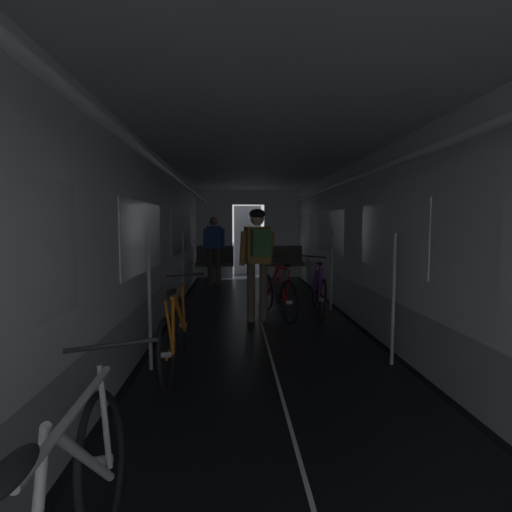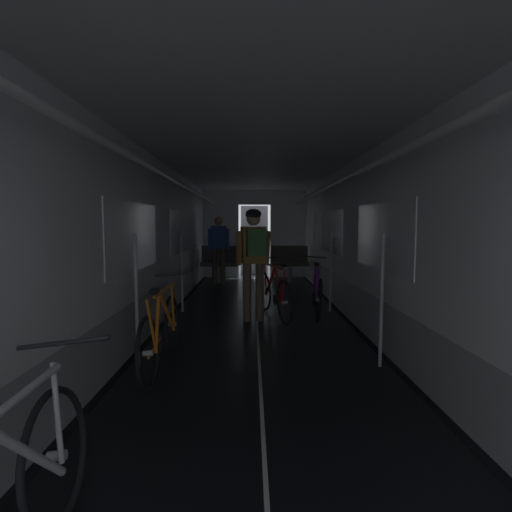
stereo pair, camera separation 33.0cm
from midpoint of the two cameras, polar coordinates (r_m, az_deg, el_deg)
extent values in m
cube|color=black|center=(5.42, -15.90, -11.44)|extent=(0.08, 11.50, 0.01)
cube|color=black|center=(5.54, 14.49, -11.04)|extent=(0.08, 11.50, 0.01)
cube|color=beige|center=(5.30, -0.52, -11.64)|extent=(0.03, 11.27, 0.00)
cube|color=#9EA0A5|center=(5.37, -17.02, -8.35)|extent=(0.12, 11.50, 0.60)
cube|color=white|center=(5.23, -17.35, 4.84)|extent=(0.12, 11.50, 1.85)
cube|color=white|center=(4.66, -18.23, 2.71)|extent=(0.02, 1.90, 0.80)
cube|color=white|center=(7.48, -12.55, 3.48)|extent=(0.02, 1.90, 0.80)
cube|color=white|center=(10.32, -9.99, 3.82)|extent=(0.02, 1.90, 0.80)
cube|color=yellow|center=(4.85, -17.63, 2.80)|extent=(0.01, 0.20, 0.28)
cylinder|color=white|center=(5.20, -13.79, 11.28)|extent=(0.07, 11.04, 0.07)
cylinder|color=#B7BABF|center=(4.13, -17.70, -6.57)|extent=(0.04, 0.04, 1.40)
cylinder|color=#B7BABF|center=(6.65, -12.14, -2.26)|extent=(0.04, 0.04, 1.40)
cube|color=#9EA0A5|center=(5.50, 15.55, -8.00)|extent=(0.12, 11.50, 0.60)
cube|color=white|center=(5.37, 15.84, 4.86)|extent=(0.12, 11.50, 1.85)
cube|color=white|center=(4.81, 17.30, 2.79)|extent=(0.02, 1.90, 0.80)
cube|color=white|center=(7.57, 9.63, 3.54)|extent=(0.02, 1.90, 0.80)
cube|color=white|center=(10.39, 6.08, 3.87)|extent=(0.02, 1.90, 0.80)
cube|color=yellow|center=(5.63, 14.20, 3.10)|extent=(0.01, 0.20, 0.28)
cylinder|color=white|center=(5.31, 12.44, 11.16)|extent=(0.07, 11.04, 0.07)
cylinder|color=#B7BABF|center=(4.28, 17.60, -6.18)|extent=(0.04, 0.04, 1.40)
cylinder|color=#B7BABF|center=(6.75, 9.72, -2.13)|extent=(0.04, 0.04, 1.40)
cube|color=white|center=(10.91, -7.01, 3.24)|extent=(1.00, 0.12, 2.45)
cube|color=white|center=(10.96, 2.98, 3.27)|extent=(1.00, 0.12, 2.45)
cube|color=white|center=(10.92, -2.02, 8.65)|extent=(0.90, 0.12, 0.40)
cube|color=#4C4F54|center=(11.60, -2.08, 2.36)|extent=(0.81, 0.04, 2.05)
cube|color=silver|center=(5.18, -0.54, 16.01)|extent=(3.14, 11.62, 0.12)
cylinder|color=gray|center=(9.93, -7.05, -2.72)|extent=(0.12, 0.12, 0.44)
cube|color=#47423D|center=(9.90, -7.07, -1.17)|extent=(0.96, 0.44, 0.10)
cube|color=#47423D|center=(10.07, -7.01, 0.36)|extent=(0.96, 0.08, 0.40)
torus|color=gray|center=(10.12, -9.44, 1.49)|extent=(0.14, 0.14, 0.02)
cylinder|color=gray|center=(9.97, 3.33, -2.66)|extent=(0.12, 0.12, 0.44)
cube|color=#47423D|center=(9.94, 3.34, -1.12)|extent=(0.96, 0.44, 0.10)
cube|color=#47423D|center=(10.11, 3.22, 0.40)|extent=(0.96, 0.08, 0.40)
torus|color=gray|center=(10.09, 0.78, 1.54)|extent=(0.14, 0.14, 0.02)
torus|color=black|center=(6.04, 8.26, -6.41)|extent=(0.15, 0.67, 0.67)
cylinder|color=#B2B2B7|center=(6.04, 8.26, -6.41)|extent=(0.10, 0.06, 0.06)
torus|color=black|center=(7.04, 7.48, -4.82)|extent=(0.15, 0.67, 0.67)
cylinder|color=#B2B2B7|center=(7.04, 7.48, -4.82)|extent=(0.10, 0.06, 0.06)
cylinder|color=purple|center=(6.70, 7.59, -3.41)|extent=(0.06, 0.54, 0.56)
cylinder|color=purple|center=(6.29, 7.90, -3.94)|extent=(0.11, 0.34, 0.55)
cylinder|color=purple|center=(6.51, 7.57, -1.30)|extent=(0.12, 0.82, 0.04)
cylinder|color=purple|center=(6.07, 8.07, -4.05)|extent=(0.04, 0.17, 0.49)
cylinder|color=purple|center=(6.26, 8.08, -6.22)|extent=(0.08, 0.45, 0.07)
cylinder|color=purple|center=(6.97, 7.39, -2.90)|extent=(0.07, 0.09, 0.49)
cylinder|color=black|center=(6.49, 7.91, -6.04)|extent=(0.04, 0.17, 0.17)
ellipsoid|color=black|center=(6.08, 7.87, -1.16)|extent=(0.12, 0.25, 0.07)
cylinder|color=black|center=(6.95, 7.21, -0.09)|extent=(0.44, 0.07, 0.05)
torus|color=black|center=(3.66, -15.74, -13.92)|extent=(0.08, 0.67, 0.67)
cylinder|color=#B2B2B7|center=(3.66, -15.74, -13.92)|extent=(0.09, 0.05, 0.06)
torus|color=black|center=(4.62, -12.88, -9.94)|extent=(0.08, 0.67, 0.67)
cylinder|color=#B2B2B7|center=(4.62, -12.88, -9.94)|extent=(0.09, 0.05, 0.06)
cylinder|color=orange|center=(4.26, -13.49, -8.15)|extent=(0.08, 0.54, 0.56)
cylinder|color=orange|center=(3.87, -14.62, -9.47)|extent=(0.07, 0.34, 0.55)
cylinder|color=orange|center=(4.06, -13.72, -4.99)|extent=(0.04, 0.82, 0.04)
cylinder|color=orange|center=(3.65, -15.33, -9.98)|extent=(0.06, 0.16, 0.49)
cylinder|color=orange|center=(3.88, -14.99, -13.19)|extent=(0.03, 0.45, 0.07)
cylinder|color=orange|center=(4.53, -12.81, -7.08)|extent=(0.06, 0.09, 0.49)
cylinder|color=black|center=(4.09, -14.33, -12.54)|extent=(0.02, 0.17, 0.17)
ellipsoid|color=black|center=(3.63, -14.96, -5.18)|extent=(0.10, 0.24, 0.07)
cylinder|color=black|center=(4.49, -12.56, -2.76)|extent=(0.44, 0.03, 0.05)
torus|color=black|center=(2.33, -25.98, -25.64)|extent=(0.13, 0.67, 0.67)
cylinder|color=#B2B2B7|center=(2.33, -25.98, -25.64)|extent=(0.10, 0.05, 0.06)
cylinder|color=#ADAFB5|center=(1.96, -29.07, -24.55)|extent=(0.08, 0.54, 0.56)
cylinder|color=#ADAFB5|center=(1.71, -30.74, -19.28)|extent=(0.07, 0.82, 0.04)
cylinder|color=#ADAFB5|center=(2.18, -25.85, -20.62)|extent=(0.08, 0.09, 0.49)
ellipsoid|color=black|center=(1.34, -39.15, -23.66)|extent=(0.10, 0.24, 0.07)
cylinder|color=black|center=(2.07, -25.04, -11.91)|extent=(0.44, 0.04, 0.07)
cylinder|color=brown|center=(5.94, -2.35, -5.42)|extent=(0.13, 0.13, 0.90)
cylinder|color=brown|center=(5.99, -0.48, -5.33)|extent=(0.13, 0.13, 0.90)
cube|color=olive|center=(5.88, -1.42, 1.64)|extent=(0.40, 0.30, 0.56)
cylinder|color=olive|center=(5.85, -3.56, 1.13)|extent=(0.13, 0.21, 0.53)
cylinder|color=olive|center=(5.96, 0.57, 1.20)|extent=(0.13, 0.21, 0.53)
sphere|color=tan|center=(5.87, -1.43, 5.54)|extent=(0.21, 0.21, 0.21)
ellipsoid|color=black|center=(5.88, -1.43, 6.22)|extent=(0.30, 0.33, 0.16)
cube|color=#3D703D|center=(5.72, -0.99, 1.96)|extent=(0.31, 0.22, 0.40)
torus|color=black|center=(5.78, 3.29, -6.86)|extent=(0.23, 0.66, 0.67)
cylinder|color=#B2B2B7|center=(5.78, 3.29, -6.86)|extent=(0.10, 0.07, 0.05)
torus|color=black|center=(6.73, 0.06, -5.22)|extent=(0.23, 0.66, 0.67)
cylinder|color=#B2B2B7|center=(6.73, 0.06, -5.22)|extent=(0.10, 0.07, 0.05)
cylinder|color=red|center=(6.40, 1.01, -3.74)|extent=(0.16, 0.53, 0.56)
cylinder|color=red|center=(6.02, 2.31, -4.28)|extent=(0.14, 0.33, 0.55)
cylinder|color=red|center=(6.22, 1.56, -1.52)|extent=(0.25, 0.80, 0.03)
cylinder|color=red|center=(5.81, 3.11, -4.38)|extent=(0.05, 0.17, 0.49)
cylinder|color=red|center=(5.99, 2.48, -6.67)|extent=(0.14, 0.44, 0.07)
cylinder|color=red|center=(6.66, 0.20, -3.21)|extent=(0.06, 0.09, 0.49)
cylinder|color=black|center=(6.21, 1.73, -6.49)|extent=(0.06, 0.17, 0.17)
ellipsoid|color=black|center=(5.82, 3.02, -1.36)|extent=(0.15, 0.26, 0.06)
cylinder|color=black|center=(6.65, 0.23, -0.26)|extent=(0.43, 0.14, 0.04)
cylinder|color=brown|center=(9.60, -6.59, -1.59)|extent=(0.13, 0.13, 0.90)
cylinder|color=brown|center=(9.61, -7.78, -1.59)|extent=(0.13, 0.13, 0.90)
cube|color=#2D4C99|center=(9.55, -7.23, 2.77)|extent=(0.36, 0.22, 0.56)
cylinder|color=#2D4C99|center=(9.52, -5.91, 2.47)|extent=(0.09, 0.20, 0.53)
cylinder|color=#2D4C99|center=(9.55, -8.55, 2.45)|extent=(0.09, 0.20, 0.53)
sphere|color=#9E7051|center=(9.55, -7.25, 5.17)|extent=(0.21, 0.21, 0.21)
camera|label=1|loc=(0.17, -91.32, -0.11)|focal=27.03mm
camera|label=2|loc=(0.17, 88.68, 0.11)|focal=27.03mm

